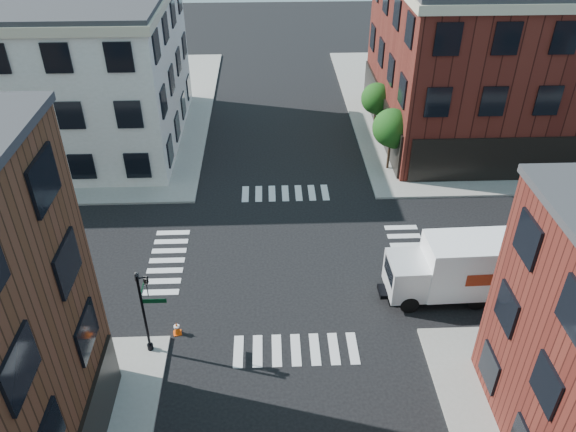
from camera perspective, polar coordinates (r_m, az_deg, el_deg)
The scene contains 10 objects.
ground at distance 32.27m, azimuth 0.16°, elevation -4.24°, with size 120.00×120.00×0.00m, color black.
sidewalk_ne at distance 55.03m, azimuth 21.97°, elevation 10.38°, with size 30.00×30.00×0.15m, color gray.
sidewalk_nw at distance 54.19m, azimuth -23.98°, elevation 9.55°, with size 30.00×30.00×0.15m, color gray.
building_ne at distance 48.65m, azimuth 25.03°, elevation 14.29°, with size 25.00×16.00×12.00m, color #481712.
building_nw at distance 47.28m, azimuth -25.09°, elevation 13.10°, with size 22.00×16.00×11.00m, color silver.
tree_near at distance 40.03m, azimuth 10.56°, elevation 8.61°, with size 2.69×2.69×4.49m.
tree_far at distance 45.51m, azimuth 9.05°, elevation 11.56°, with size 2.43×2.43×4.07m.
signal_pole at distance 25.94m, azimuth -14.36°, elevation -8.69°, with size 1.29×1.24×4.60m.
box_truck at distance 30.06m, azimuth 17.56°, elevation -5.05°, with size 7.84×2.57×3.51m.
traffic_cone at distance 28.15m, azimuth -11.23°, elevation -11.12°, with size 0.46×0.46×0.71m.
Camera 1 is at (-1.09, -25.27, 20.04)m, focal length 35.00 mm.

